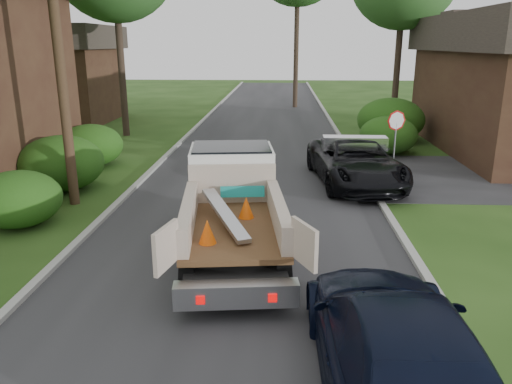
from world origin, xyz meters
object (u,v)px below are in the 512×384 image
object	(u,v)px
stop_sign	(396,129)
utility_pole	(57,31)
navy_suv	(397,348)
house_left_far	(53,73)
black_pickup	(355,162)
flatbed_truck	(232,196)

from	to	relation	value
stop_sign	utility_pole	size ratio (longest dim) A/B	0.25
navy_suv	stop_sign	bearing A→B (deg)	-103.07
stop_sign	utility_pole	world-z (taller)	utility_pole
house_left_far	black_pickup	size ratio (longest dim) A/B	1.31
stop_sign	utility_pole	bearing A→B (deg)	-159.38
stop_sign	house_left_far	world-z (taller)	house_left_far
stop_sign	navy_suv	xyz separation A→B (m)	(-2.60, -12.54, -0.98)
flatbed_truck	black_pickup	size ratio (longest dim) A/B	1.08
house_left_far	navy_suv	xyz separation A→B (m)	(16.10, -25.54, -2.25)
flatbed_truck	black_pickup	distance (m)	6.91
house_left_far	flatbed_truck	size ratio (longest dim) A/B	1.22
black_pickup	navy_suv	distance (m)	11.38
flatbed_truck	black_pickup	bearing A→B (deg)	49.94
house_left_far	flatbed_truck	distance (m)	24.03
house_left_far	flatbed_truck	world-z (taller)	house_left_far
house_left_far	utility_pole	bearing A→B (deg)	-64.77
utility_pole	house_left_far	bearing A→B (deg)	115.23
flatbed_truck	navy_suv	xyz separation A→B (m)	(2.82, -5.59, -0.43)
utility_pole	stop_sign	bearing A→B (deg)	20.62
house_left_far	black_pickup	xyz separation A→B (m)	(17.10, -14.20, -2.25)
house_left_far	flatbed_truck	xyz separation A→B (m)	(13.28, -19.94, -1.82)
flatbed_truck	house_left_far	bearing A→B (deg)	117.23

